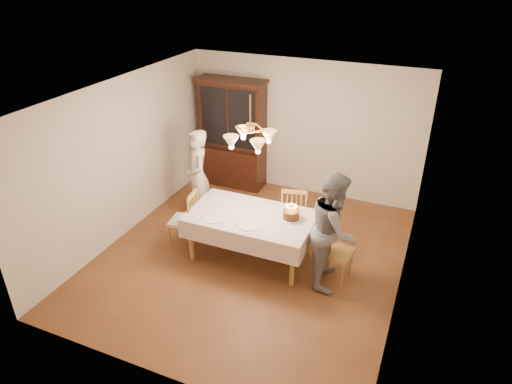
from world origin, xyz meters
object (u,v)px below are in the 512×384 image
at_px(chair_far_side, 294,215).
at_px(elderly_woman, 198,176).
at_px(birthday_cake, 291,215).
at_px(china_hutch, 232,135).
at_px(dining_table, 251,219).

xyz_separation_m(chair_far_side, elderly_woman, (-1.75, -0.03, 0.39)).
xyz_separation_m(chair_far_side, birthday_cake, (0.15, -0.63, 0.39)).
height_order(china_hutch, elderly_woman, china_hutch).
bearing_deg(china_hutch, birthday_cake, -47.14).
distance_m(dining_table, birthday_cake, 0.63).
relative_size(china_hutch, elderly_woman, 1.30).
relative_size(dining_table, china_hutch, 0.88).
distance_m(dining_table, elderly_woman, 1.50).
distance_m(chair_far_side, birthday_cake, 0.75).
height_order(china_hutch, chair_far_side, china_hutch).
bearing_deg(birthday_cake, china_hutch, 132.86).
relative_size(chair_far_side, elderly_woman, 0.60).
bearing_deg(chair_far_side, birthday_cake, -76.65).
height_order(china_hutch, birthday_cake, china_hutch).
distance_m(china_hutch, elderly_woman, 1.55).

